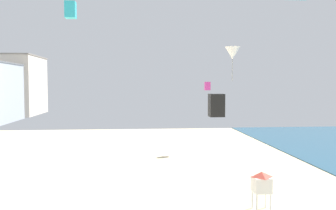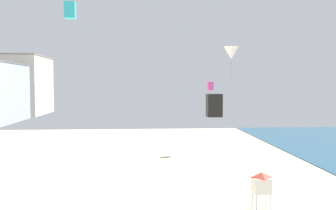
{
  "view_description": "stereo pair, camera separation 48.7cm",
  "coord_description": "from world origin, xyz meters",
  "px_view_note": "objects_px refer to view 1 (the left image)",
  "views": [
    {
      "loc": [
        1.62,
        -6.66,
        8.26
      ],
      "look_at": [
        3.84,
        18.81,
        6.78
      ],
      "focal_mm": 39.12,
      "sensor_mm": 36.0,
      "label": 1
    },
    {
      "loc": [
        2.1,
        -6.69,
        8.26
      ],
      "look_at": [
        3.84,
        18.81,
        6.78
      ],
      "focal_mm": 39.12,
      "sensor_mm": 36.0,
      "label": 2
    }
  ],
  "objects_px": {
    "kite_cyan_box": "(70,10)",
    "kite_magenta_box": "(207,86)",
    "kite_black_box": "(216,105)",
    "lifeguard_stand": "(262,182)",
    "kite_white_delta": "(233,53)"
  },
  "relations": [
    {
      "from": "lifeguard_stand",
      "to": "kite_magenta_box",
      "type": "distance_m",
      "value": 22.31
    },
    {
      "from": "kite_cyan_box",
      "to": "kite_magenta_box",
      "type": "bearing_deg",
      "value": 58.76
    },
    {
      "from": "lifeguard_stand",
      "to": "kite_white_delta",
      "type": "height_order",
      "value": "kite_white_delta"
    },
    {
      "from": "kite_cyan_box",
      "to": "kite_black_box",
      "type": "bearing_deg",
      "value": -29.13
    },
    {
      "from": "lifeguard_stand",
      "to": "kite_black_box",
      "type": "xyz_separation_m",
      "value": [
        -3.95,
        -4.13,
        5.31
      ]
    },
    {
      "from": "kite_white_delta",
      "to": "kite_magenta_box",
      "type": "bearing_deg",
      "value": 82.42
    },
    {
      "from": "lifeguard_stand",
      "to": "kite_black_box",
      "type": "relative_size",
      "value": 2.14
    },
    {
      "from": "kite_black_box",
      "to": "kite_white_delta",
      "type": "xyz_separation_m",
      "value": [
        1.47,
        2.39,
        2.92
      ]
    },
    {
      "from": "kite_black_box",
      "to": "kite_cyan_box",
      "type": "height_order",
      "value": "kite_cyan_box"
    },
    {
      "from": "lifeguard_stand",
      "to": "kite_white_delta",
      "type": "bearing_deg",
      "value": -165.9
    },
    {
      "from": "lifeguard_stand",
      "to": "kite_black_box",
      "type": "distance_m",
      "value": 7.79
    },
    {
      "from": "kite_white_delta",
      "to": "kite_cyan_box",
      "type": "height_order",
      "value": "kite_cyan_box"
    },
    {
      "from": "lifeguard_stand",
      "to": "kite_magenta_box",
      "type": "xyz_separation_m",
      "value": [
        0.6,
        21.44,
        6.15
      ]
    },
    {
      "from": "lifeguard_stand",
      "to": "kite_white_delta",
      "type": "relative_size",
      "value": 1.27
    },
    {
      "from": "kite_cyan_box",
      "to": "kite_magenta_box",
      "type": "distance_m",
      "value": 25.03
    }
  ]
}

